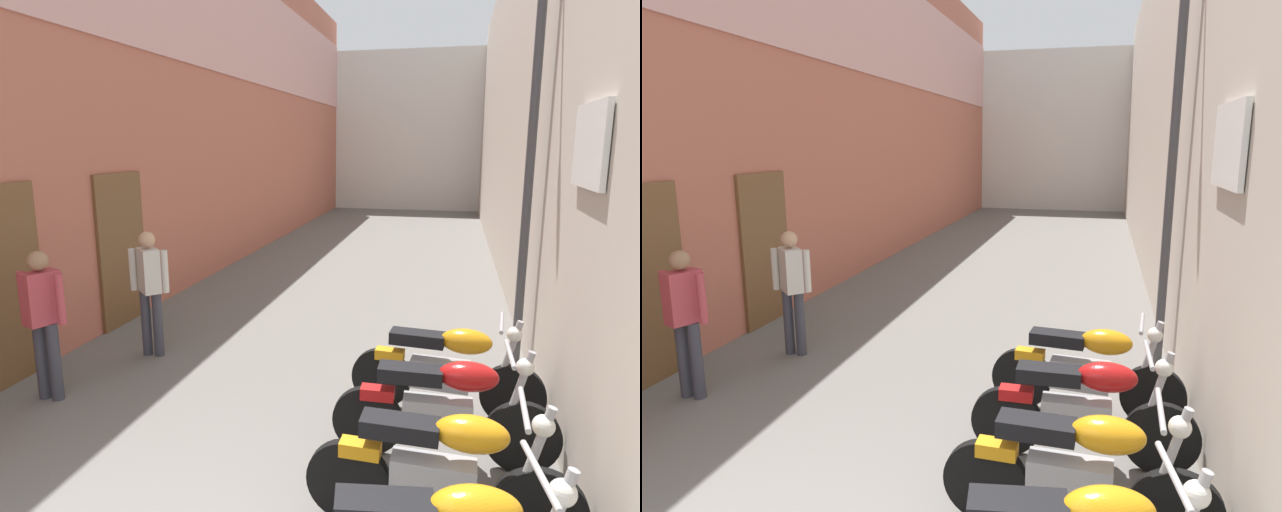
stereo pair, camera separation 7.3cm
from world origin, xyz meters
TOP-DOWN VIEW (x-y plane):
  - ground_plane at (0.00, 8.31)m, footprint 36.62×36.62m
  - building_left at (-3.00, 10.26)m, footprint 0.45×20.62m
  - building_right at (3.01, 10.31)m, footprint 0.45×20.62m
  - building_far_end at (0.00, 21.62)m, footprint 8.62×2.00m
  - motorcycle_second at (1.87, 2.07)m, footprint 1.85×0.58m
  - motorcycle_third at (1.87, 2.97)m, footprint 1.85×0.58m
  - motorcycle_fourth at (1.87, 3.80)m, footprint 1.85×0.58m
  - pedestrian_mid_alley at (-2.12, 3.19)m, footprint 0.52×0.39m
  - pedestrian_further_down at (-1.72, 4.52)m, footprint 0.52×0.38m
  - street_lamp at (2.57, 5.17)m, footprint 0.79×0.18m

SIDE VIEW (x-z plane):
  - ground_plane at x=0.00m, z-range 0.00..0.00m
  - motorcycle_second at x=1.87m, z-range -0.02..1.02m
  - motorcycle_third at x=1.87m, z-range -0.02..1.02m
  - motorcycle_fourth at x=1.87m, z-range -0.02..1.02m
  - pedestrian_mid_alley at x=-2.12m, z-range 0.13..1.70m
  - pedestrian_further_down at x=-1.72m, z-range 0.13..1.70m
  - street_lamp at x=2.57m, z-range 0.40..5.44m
  - building_far_end at x=0.00m, z-range 0.00..6.11m
  - building_right at x=3.01m, z-range 0.00..6.68m
  - building_left at x=-3.00m, z-range 0.03..7.16m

